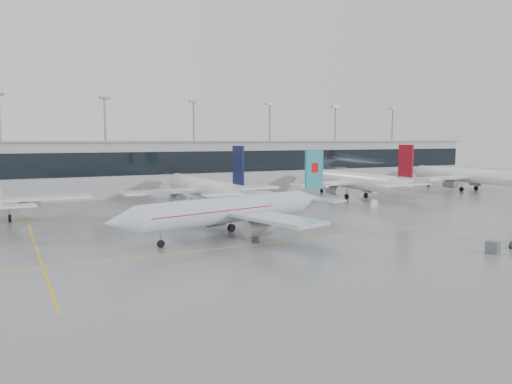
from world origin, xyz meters
TOP-DOWN VIEW (x-y plane):
  - ground at (0.00, 0.00)m, footprint 320.00×320.00m
  - taxi_line_main at (0.00, 0.00)m, footprint 120.00×0.25m
  - taxi_line_north at (0.00, 30.00)m, footprint 120.00×0.25m
  - taxi_line_cross at (-30.00, 15.00)m, footprint 0.25×60.00m
  - terminal at (0.00, 62.00)m, footprint 180.00×15.00m
  - terminal_glass at (0.00, 54.45)m, footprint 180.00×0.20m
  - terminal_roof at (0.00, 62.00)m, footprint 182.00×16.00m
  - light_masts at (0.00, 68.00)m, footprint 156.40×1.00m
  - air_canada_jet at (-5.95, 6.19)m, footprint 35.32×28.42m
  - parked_jet_c at (-0.00, 33.69)m, footprint 29.64×36.96m
  - parked_jet_d at (35.00, 33.69)m, footprint 29.64×36.96m
  - parked_jet_e at (70.00, 33.69)m, footprint 29.64×36.96m
  - gse_unit at (15.33, -16.22)m, footprint 1.75×1.69m

SIDE VIEW (x-z plane):
  - ground at x=0.00m, z-range 0.00..0.00m
  - taxi_line_main at x=0.00m, z-range 0.00..0.01m
  - taxi_line_north at x=0.00m, z-range 0.00..0.01m
  - taxi_line_cross at x=-30.00m, z-range 0.00..0.01m
  - gse_unit at x=15.33m, z-range 0.00..1.39m
  - air_canada_jet at x=-5.95m, z-range -2.04..9.03m
  - parked_jet_c at x=0.00m, z-range -2.15..9.57m
  - parked_jet_d at x=35.00m, z-range -2.15..9.57m
  - parked_jet_e at x=70.00m, z-range -2.15..9.57m
  - terminal at x=0.00m, z-range 0.00..12.00m
  - terminal_glass at x=0.00m, z-range 5.00..10.00m
  - terminal_roof at x=0.00m, z-range 12.00..12.40m
  - light_masts at x=0.00m, z-range 2.04..24.64m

